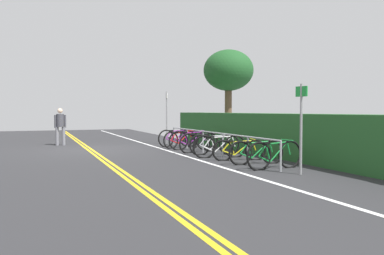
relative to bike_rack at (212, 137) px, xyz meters
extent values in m
cube|color=#2B2B2D|center=(-3.36, -3.66, -0.62)|extent=(32.12, 10.22, 0.05)
cube|color=gold|center=(-3.36, -3.74, -0.60)|extent=(28.91, 0.10, 0.00)
cube|color=gold|center=(-3.36, -3.58, -0.60)|extent=(28.91, 0.10, 0.00)
cube|color=white|center=(-3.36, -1.00, -0.60)|extent=(28.91, 0.12, 0.00)
cylinder|color=#9EA0A5|center=(-4.01, 0.00, -0.22)|extent=(0.05, 0.05, 0.76)
cylinder|color=#9EA0A5|center=(-2.40, 0.00, -0.22)|extent=(0.05, 0.05, 0.76)
cylinder|color=#9EA0A5|center=(-0.80, 0.00, -0.22)|extent=(0.05, 0.05, 0.76)
cylinder|color=#9EA0A5|center=(0.80, 0.00, -0.22)|extent=(0.05, 0.05, 0.76)
cylinder|color=#9EA0A5|center=(2.40, 0.00, -0.22)|extent=(0.05, 0.05, 0.76)
cylinder|color=#9EA0A5|center=(4.01, 0.00, -0.22)|extent=(0.05, 0.05, 0.76)
cylinder|color=#9EA0A5|center=(0.00, 0.00, 0.16)|extent=(8.01, 0.04, 0.04)
torus|color=black|center=(-3.52, 0.42, -0.26)|extent=(0.19, 0.74, 0.74)
torus|color=black|center=(-3.34, -0.57, -0.26)|extent=(0.19, 0.74, 0.74)
cylinder|color=purple|center=(-3.45, 0.05, -0.17)|extent=(0.14, 0.57, 0.51)
cylinder|color=purple|center=(-3.44, -0.01, 0.05)|extent=(0.16, 0.68, 0.07)
cylinder|color=purple|center=(-3.39, -0.29, -0.19)|extent=(0.06, 0.17, 0.46)
cylinder|color=purple|center=(-3.37, -0.39, -0.33)|extent=(0.10, 0.37, 0.19)
cylinder|color=purple|center=(-3.36, -0.46, -0.11)|extent=(0.08, 0.25, 0.31)
cylinder|color=purple|center=(-3.51, 0.37, -0.09)|extent=(0.06, 0.14, 0.34)
cube|color=black|center=(-3.38, -0.35, 0.07)|extent=(0.11, 0.21, 0.05)
cylinder|color=purple|center=(-3.50, 0.32, 0.12)|extent=(0.46, 0.11, 0.03)
torus|color=black|center=(-2.82, 0.37, -0.28)|extent=(0.22, 0.70, 0.70)
torus|color=black|center=(-2.57, -0.62, -0.28)|extent=(0.22, 0.70, 0.70)
cylinder|color=red|center=(-2.73, 0.00, -0.19)|extent=(0.18, 0.58, 0.48)
cylinder|color=red|center=(-2.71, -0.06, 0.02)|extent=(0.20, 0.68, 0.07)
cylinder|color=red|center=(-2.64, -0.34, -0.21)|extent=(0.08, 0.17, 0.43)
cylinder|color=red|center=(-2.62, -0.44, -0.35)|extent=(0.12, 0.37, 0.18)
cylinder|color=red|center=(-2.60, -0.51, -0.14)|extent=(0.10, 0.25, 0.30)
cylinder|color=red|center=(-2.81, 0.32, -0.12)|extent=(0.07, 0.14, 0.32)
cube|color=black|center=(-2.63, -0.40, 0.03)|extent=(0.13, 0.21, 0.05)
cylinder|color=red|center=(-2.80, 0.27, 0.08)|extent=(0.45, 0.14, 0.03)
torus|color=black|center=(-1.69, 0.49, -0.25)|extent=(0.20, 0.75, 0.75)
torus|color=black|center=(-1.89, -0.54, -0.25)|extent=(0.20, 0.75, 0.75)
cylinder|color=purple|center=(-1.77, 0.10, -0.16)|extent=(0.15, 0.60, 0.52)
cylinder|color=purple|center=(-1.78, 0.03, 0.06)|extent=(0.17, 0.71, 0.07)
cylinder|color=purple|center=(-1.83, -0.25, -0.18)|extent=(0.07, 0.17, 0.46)
cylinder|color=purple|center=(-1.86, -0.36, -0.33)|extent=(0.11, 0.38, 0.19)
cylinder|color=purple|center=(-1.87, -0.43, -0.10)|extent=(0.08, 0.26, 0.32)
cylinder|color=purple|center=(-1.70, 0.44, -0.08)|extent=(0.06, 0.14, 0.34)
cube|color=black|center=(-1.85, -0.32, 0.08)|extent=(0.12, 0.21, 0.05)
cylinder|color=purple|center=(-1.71, 0.38, 0.13)|extent=(0.46, 0.12, 0.03)
torus|color=black|center=(-0.99, 0.37, -0.26)|extent=(0.22, 0.72, 0.73)
torus|color=black|center=(-0.75, -0.60, -0.26)|extent=(0.22, 0.72, 0.73)
cylinder|color=black|center=(-0.90, 0.00, -0.18)|extent=(0.17, 0.57, 0.50)
cylinder|color=black|center=(-0.88, -0.06, 0.04)|extent=(0.19, 0.67, 0.07)
cylinder|color=black|center=(-0.82, -0.33, -0.20)|extent=(0.07, 0.17, 0.45)
cylinder|color=black|center=(-0.79, -0.43, -0.34)|extent=(0.12, 0.36, 0.18)
cylinder|color=black|center=(-0.78, -0.50, -0.12)|extent=(0.09, 0.25, 0.31)
cylinder|color=black|center=(-0.97, 0.32, -0.10)|extent=(0.07, 0.14, 0.33)
cube|color=black|center=(-0.80, -0.39, 0.05)|extent=(0.12, 0.21, 0.05)
cylinder|color=black|center=(-0.96, 0.27, 0.11)|extent=(0.45, 0.13, 0.03)
torus|color=black|center=(0.15, 0.56, -0.26)|extent=(0.19, 0.73, 0.73)
torus|color=black|center=(-0.03, -0.45, -0.26)|extent=(0.19, 0.73, 0.73)
cylinder|color=silver|center=(0.08, 0.18, -0.18)|extent=(0.14, 0.59, 0.50)
cylinder|color=silver|center=(0.07, 0.12, 0.04)|extent=(0.16, 0.70, 0.07)
cylinder|color=silver|center=(0.02, -0.16, -0.19)|extent=(0.07, 0.17, 0.45)
cylinder|color=silver|center=(0.00, -0.27, -0.34)|extent=(0.10, 0.37, 0.19)
cylinder|color=silver|center=(-0.01, -0.34, -0.12)|extent=(0.08, 0.26, 0.31)
cylinder|color=silver|center=(0.14, 0.51, -0.10)|extent=(0.06, 0.14, 0.33)
cube|color=black|center=(0.01, -0.23, 0.06)|extent=(0.11, 0.21, 0.05)
cylinder|color=silver|center=(0.13, 0.46, 0.11)|extent=(0.46, 0.11, 0.03)
torus|color=black|center=(0.96, 0.36, -0.25)|extent=(0.19, 0.75, 0.75)
torus|color=black|center=(0.78, -0.64, -0.25)|extent=(0.19, 0.75, 0.75)
cylinder|color=white|center=(0.89, -0.02, -0.16)|extent=(0.14, 0.58, 0.52)
cylinder|color=white|center=(0.88, -0.08, 0.06)|extent=(0.16, 0.69, 0.07)
cylinder|color=white|center=(0.83, -0.36, -0.18)|extent=(0.07, 0.17, 0.46)
cylinder|color=white|center=(0.81, -0.46, -0.33)|extent=(0.10, 0.37, 0.19)
cylinder|color=white|center=(0.80, -0.53, -0.10)|extent=(0.08, 0.25, 0.32)
cylinder|color=white|center=(0.95, 0.31, -0.08)|extent=(0.06, 0.14, 0.34)
cube|color=black|center=(0.82, -0.42, 0.08)|extent=(0.11, 0.21, 0.05)
cylinder|color=white|center=(0.94, 0.26, 0.13)|extent=(0.46, 0.11, 0.03)
torus|color=black|center=(1.82, 0.61, -0.30)|extent=(0.19, 0.66, 0.66)
torus|color=black|center=(1.60, -0.40, -0.30)|extent=(0.19, 0.66, 0.66)
cylinder|color=yellow|center=(1.74, 0.23, -0.22)|extent=(0.16, 0.58, 0.45)
cylinder|color=yellow|center=(1.72, 0.16, -0.03)|extent=(0.18, 0.69, 0.07)
cylinder|color=yellow|center=(1.67, -0.11, -0.24)|extent=(0.07, 0.17, 0.40)
cylinder|color=yellow|center=(1.64, -0.22, -0.37)|extent=(0.11, 0.37, 0.17)
cylinder|color=yellow|center=(1.63, -0.29, -0.17)|extent=(0.09, 0.25, 0.28)
cylinder|color=yellow|center=(1.81, 0.56, -0.15)|extent=(0.06, 0.14, 0.30)
cube|color=black|center=(1.65, -0.18, -0.01)|extent=(0.12, 0.21, 0.05)
cylinder|color=yellow|center=(1.80, 0.51, 0.04)|extent=(0.46, 0.12, 0.03)
torus|color=black|center=(2.67, 0.64, -0.28)|extent=(0.11, 0.70, 0.70)
torus|color=black|center=(2.60, -0.35, -0.28)|extent=(0.11, 0.70, 0.70)
cylinder|color=#198C38|center=(2.65, 0.27, -0.20)|extent=(0.08, 0.57, 0.48)
cylinder|color=#198C38|center=(2.64, 0.20, 0.01)|extent=(0.08, 0.67, 0.07)
cylinder|color=#198C38|center=(2.62, -0.07, -0.21)|extent=(0.05, 0.17, 0.43)
cylinder|color=#198C38|center=(2.61, -0.18, -0.35)|extent=(0.06, 0.36, 0.18)
cylinder|color=#198C38|center=(2.61, -0.24, -0.14)|extent=(0.05, 0.25, 0.30)
cylinder|color=#198C38|center=(2.67, 0.59, -0.12)|extent=(0.05, 0.14, 0.32)
cube|color=black|center=(2.62, -0.13, 0.03)|extent=(0.09, 0.21, 0.05)
cylinder|color=#198C38|center=(2.67, 0.54, 0.08)|extent=(0.46, 0.06, 0.03)
torus|color=black|center=(3.54, 0.61, -0.25)|extent=(0.12, 0.76, 0.75)
torus|color=black|center=(3.62, -0.38, -0.25)|extent=(0.12, 0.76, 0.75)
cylinder|color=#198C38|center=(3.57, 0.24, -0.16)|extent=(0.08, 0.57, 0.52)
cylinder|color=#198C38|center=(3.58, 0.17, 0.06)|extent=(0.09, 0.68, 0.07)
cylinder|color=#198C38|center=(3.60, -0.10, -0.18)|extent=(0.05, 0.17, 0.46)
cylinder|color=#198C38|center=(3.61, -0.21, -0.33)|extent=(0.07, 0.36, 0.19)
cylinder|color=#198C38|center=(3.61, -0.27, -0.10)|extent=(0.06, 0.25, 0.32)
cylinder|color=#198C38|center=(3.54, 0.56, -0.08)|extent=(0.05, 0.14, 0.34)
cube|color=black|center=(3.60, -0.16, 0.08)|extent=(0.10, 0.21, 0.05)
cylinder|color=#198C38|center=(3.55, 0.51, 0.13)|extent=(0.46, 0.07, 0.03)
cylinder|color=slate|center=(-5.70, -4.45, -0.20)|extent=(0.14, 0.14, 0.79)
cylinder|color=slate|center=(-5.71, -4.72, -0.20)|extent=(0.14, 0.14, 0.79)
cylinder|color=#3F3F47|center=(-5.71, -4.59, 0.48)|extent=(0.32, 0.32, 0.56)
sphere|color=beige|center=(-5.71, -4.59, 0.89)|extent=(0.21, 0.21, 0.21)
cylinder|color=#3F3F47|center=(-5.70, -4.39, 0.44)|extent=(0.09, 0.09, 0.55)
cylinder|color=#3F3F47|center=(-5.71, -4.79, 0.44)|extent=(0.09, 0.09, 0.55)
cylinder|color=gray|center=(-4.55, -0.14, 0.58)|extent=(0.06, 0.06, 2.35)
cube|color=white|center=(-4.55, -0.14, 1.57)|extent=(0.36, 0.09, 0.24)
cylinder|color=gray|center=(4.54, 0.19, 0.46)|extent=(0.06, 0.06, 2.12)
cube|color=#198C33|center=(4.54, 0.19, 1.34)|extent=(0.36, 0.07, 0.24)
cube|color=#235626|center=(1.50, 1.92, 0.10)|extent=(17.01, 1.07, 1.40)
cylinder|color=brown|center=(-5.85, 3.58, 0.71)|extent=(0.36, 0.36, 2.61)
ellipsoid|color=#1C4C21|center=(-5.85, 3.58, 2.95)|extent=(2.53, 2.53, 2.08)
camera|label=1|loc=(12.09, -5.56, 0.90)|focal=36.76mm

